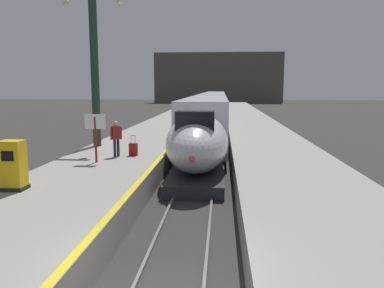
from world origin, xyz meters
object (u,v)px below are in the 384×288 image
Objects in this scene: highspeed_train_main at (212,109)px; ticket_machine_yellow at (13,167)px; passenger_near_edge at (116,136)px; rolling_suitcase at (133,149)px; departure_info_board at (95,128)px; station_column_mid at (94,50)px.

highspeed_train_main is 35.36× the size of ticket_machine_yellow.
rolling_suitcase is (0.74, 0.32, -0.69)m from passenger_near_edge.
rolling_suitcase is 0.46× the size of departure_info_board.
station_column_mid is 5.49× the size of ticket_machine_yellow.
highspeed_train_main is 30.54m from ticket_machine_yellow.
highspeed_train_main is at bearing 74.07° from station_column_mid.
ticket_machine_yellow is at bearing -110.43° from rolling_suitcase.
station_column_mid is 8.95× the size of rolling_suitcase.
ticket_machine_yellow is (-1.66, -6.11, -0.25)m from passenger_near_edge.
departure_info_board is at bearing -72.26° from station_column_mid.
rolling_suitcase is 6.88m from ticket_machine_yellow.
highspeed_train_main reaches higher than passenger_near_edge.
passenger_near_edge is at bearing -156.59° from rolling_suitcase.
highspeed_train_main is 6.44× the size of station_column_mid.
highspeed_train_main is 33.47× the size of passenger_near_edge.
station_column_mid is at bearing 121.73° from passenger_near_edge.
passenger_near_edge is 1.72× the size of rolling_suitcase.
rolling_suitcase is 2.48m from departure_info_board.
passenger_near_edge is at bearing 71.03° from departure_info_board.
ticket_machine_yellow is 4.85m from departure_info_board.
highspeed_train_main reaches higher than ticket_machine_yellow.
passenger_near_edge is 1.63m from departure_info_board.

